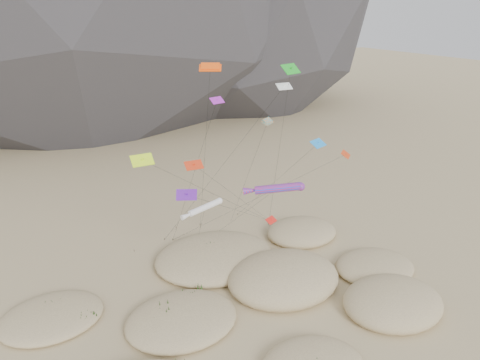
# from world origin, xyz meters

# --- Properties ---
(ground) EXTENTS (500.00, 500.00, 0.00)m
(ground) POSITION_xyz_m (0.00, 0.00, 0.00)
(ground) COLOR #CCB789
(ground) RESTS_ON ground
(dunes) EXTENTS (50.65, 35.07, 4.43)m
(dunes) POSITION_xyz_m (-0.96, 4.45, 0.71)
(dunes) COLOR #CCB789
(dunes) RESTS_ON ground
(dune_grass) EXTENTS (42.25, 27.07, 1.54)m
(dune_grass) POSITION_xyz_m (0.12, 2.98, 0.85)
(dune_grass) COLOR black
(dune_grass) RESTS_ON ground
(kite_stakes) EXTENTS (22.55, 6.28, 0.30)m
(kite_stakes) POSITION_xyz_m (1.35, 23.84, 0.15)
(kite_stakes) COLOR #3F2D1E
(kite_stakes) RESTS_ON ground
(rainbow_tube_kite) EXTENTS (7.36, 13.42, 12.03)m
(rainbow_tube_kite) POSITION_xyz_m (5.11, 10.04, 11.14)
(rainbow_tube_kite) COLOR red
(rainbow_tube_kite) RESTS_ON ground
(white_tube_kite) EXTENTS (7.23, 11.82, 10.79)m
(white_tube_kite) POSITION_xyz_m (-4.73, 11.08, 10.16)
(white_tube_kite) COLOR white
(white_tube_kite) RESTS_ON ground
(orange_parafoil) EXTENTS (5.54, 14.53, 27.34)m
(orange_parafoil) POSITION_xyz_m (-3.14, 11.57, 26.49)
(orange_parafoil) COLOR #FB500D
(orange_parafoil) RESTS_ON ground
(multi_parafoil) EXTENTS (2.29, 11.54, 19.40)m
(multi_parafoil) POSITION_xyz_m (6.35, 14.24, 18.73)
(multi_parafoil) COLOR orange
(multi_parafoil) RESTS_ON ground
(delta_kites) EXTENTS (29.79, 22.06, 25.98)m
(delta_kites) POSITION_xyz_m (2.25, 11.93, 17.58)
(delta_kites) COLOR red
(delta_kites) RESTS_ON ground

